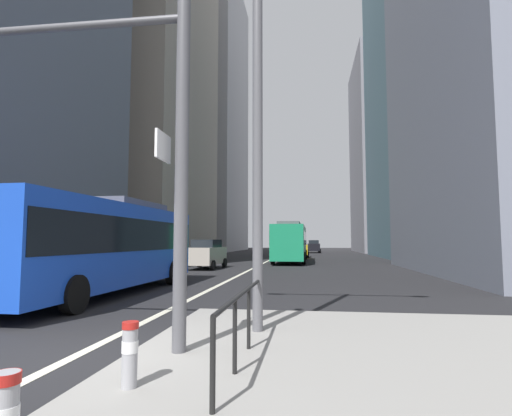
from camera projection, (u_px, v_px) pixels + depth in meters
ground_plane at (251, 269)px, 26.15m from camera, size 160.00×160.00×0.00m
median_island at (460, 395)px, 4.68m from camera, size 9.00×10.00×0.15m
lane_centre_line at (267, 261)px, 36.03m from camera, size 0.20×80.00×0.01m
office_tower_left_mid at (147, 45)px, 49.98m from camera, size 13.00×22.01×52.34m
office_tower_left_far at (205, 117)px, 77.68m from camera, size 13.56×22.61×51.64m
office_tower_right_mid at (426, 94)px, 45.26m from camera, size 10.90×19.03×36.73m
office_tower_right_far at (388, 155)px, 67.07m from camera, size 10.77×18.62×32.27m
city_bus_blue_oncoming at (105, 242)px, 14.04m from camera, size 2.87×11.03×3.40m
city_bus_red_receding at (291, 241)px, 34.95m from camera, size 2.77×11.50×3.40m
car_oncoming_mid at (206, 254)px, 26.83m from camera, size 2.20×4.28×1.94m
car_receding_near at (313, 246)px, 61.88m from camera, size 2.16×4.56×1.94m
car_receding_far at (300, 249)px, 44.83m from camera, size 2.04×4.33×1.94m
traffic_signal_gantry at (55, 107)px, 6.82m from camera, size 6.64×0.65×6.00m
street_lamp_post at (258, 71)px, 8.08m from camera, size 5.50×0.32×8.00m
bollard_right at (130, 351)px, 4.75m from camera, size 0.20×0.20×0.76m
pedestrian_railing at (242, 310)px, 5.86m from camera, size 0.06×3.71×0.98m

